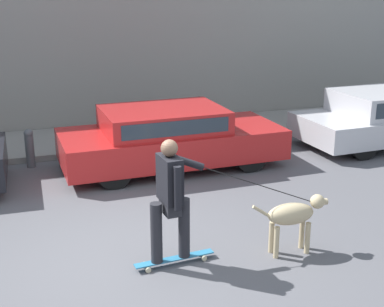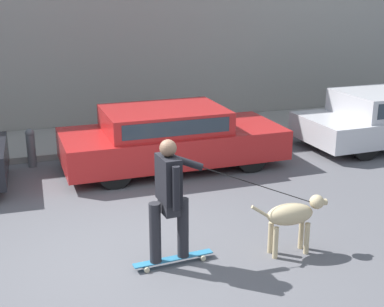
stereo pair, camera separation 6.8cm
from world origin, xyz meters
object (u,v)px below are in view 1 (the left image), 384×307
at_px(skateboarder, 171,196).
at_px(fire_hydrant, 30,147).
at_px(dog, 294,215).
at_px(parked_car_1, 170,138).

relative_size(skateboarder, fire_hydrant, 3.19).
bearing_deg(skateboarder, fire_hydrant, 103.58).
bearing_deg(dog, fire_hydrant, 125.30).
height_order(skateboarder, fire_hydrant, skateboarder).
bearing_deg(parked_car_1, dog, -83.51).
xyz_separation_m(skateboarder, fire_hydrant, (-1.50, 4.63, -0.54)).
height_order(dog, skateboarder, skateboarder).
bearing_deg(parked_car_1, fire_hydrant, 160.23).
distance_m(parked_car_1, dog, 3.98).
height_order(parked_car_1, dog, parked_car_1).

